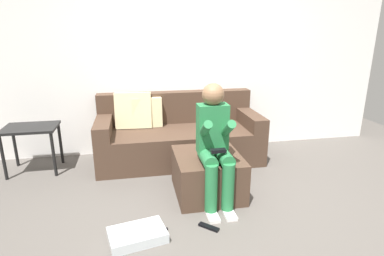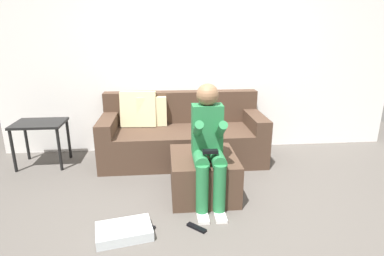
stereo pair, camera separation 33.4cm
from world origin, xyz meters
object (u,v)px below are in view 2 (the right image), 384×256
object	(u,v)px
person_seated	(208,143)
remote_by_storage_bin	(146,227)
storage_bin	(124,231)
side_table	(40,129)
couch_sectional	(181,135)
remote_near_ottoman	(197,228)
ottoman	(203,175)

from	to	relation	value
person_seated	remote_by_storage_bin	distance (m)	0.92
storage_bin	person_seated	bearing A→B (deg)	31.24
person_seated	side_table	distance (m)	2.23
couch_sectional	storage_bin	distance (m)	1.75
person_seated	storage_bin	world-z (taller)	person_seated
person_seated	remote_by_storage_bin	world-z (taller)	person_seated
remote_by_storage_bin	remote_near_ottoman	bearing A→B (deg)	16.60
ottoman	remote_near_ottoman	size ratio (longest dim) A/B	3.81
remote_near_ottoman	side_table	bearing A→B (deg)	-177.53
side_table	ottoman	bearing A→B (deg)	-25.66
remote_near_ottoman	person_seated	bearing A→B (deg)	113.54
ottoman	remote_by_storage_bin	size ratio (longest dim) A/B	4.52
side_table	couch_sectional	bearing A→B (deg)	1.98
remote_by_storage_bin	storage_bin	bearing A→B (deg)	-127.72
couch_sectional	ottoman	size ratio (longest dim) A/B	2.87
couch_sectional	remote_by_storage_bin	xyz separation A→B (m)	(-0.39, -1.54, -0.30)
couch_sectional	ottoman	bearing A→B (deg)	-80.13
ottoman	storage_bin	size ratio (longest dim) A/B	1.59
remote_near_ottoman	remote_by_storage_bin	world-z (taller)	same
ottoman	side_table	distance (m)	2.14
storage_bin	side_table	world-z (taller)	side_table
side_table	storage_bin	bearing A→B (deg)	-53.31
couch_sectional	person_seated	xyz separation A→B (m)	(0.19, -1.17, 0.31)
ottoman	remote_by_storage_bin	distance (m)	0.82
ottoman	person_seated	world-z (taller)	person_seated
person_seated	remote_near_ottoman	distance (m)	0.76
remote_by_storage_bin	ottoman	bearing A→B (deg)	68.98
person_seated	side_table	xyz separation A→B (m)	(-1.93, 1.11, -0.16)
ottoman	person_seated	size ratio (longest dim) A/B	0.62
couch_sectional	side_table	bearing A→B (deg)	-178.02
person_seated	remote_by_storage_bin	size ratio (longest dim) A/B	7.34
side_table	remote_by_storage_bin	bearing A→B (deg)	-47.65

